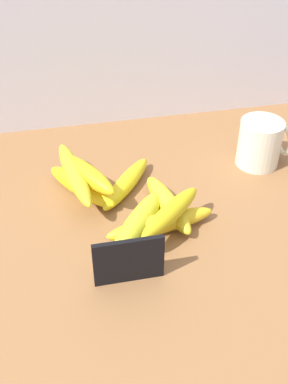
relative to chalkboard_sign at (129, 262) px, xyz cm
name	(u,v)px	position (x,y,z in cm)	size (l,w,h in cm)	color
counter_top	(158,230)	(7.45, 11.68, -5.36)	(110.00, 76.00, 3.00)	brown
chalkboard_sign	(129,262)	(0.00, 0.00, 0.00)	(11.00, 1.80, 8.40)	black
coffee_mug	(261,143)	(32.41, 26.24, 1.05)	(10.30, 8.80, 9.82)	silver
banana_0	(137,225)	(3.32, 9.96, -1.75)	(19.55, 4.22, 4.22)	gold
banana_1	(168,204)	(9.94, 14.66, -2.00)	(17.28, 3.72, 3.72)	yellow
banana_2	(126,183)	(3.65, 22.71, -2.19)	(17.73, 3.32, 3.32)	yellow
banana_3	(81,186)	(-4.95, 23.13, -1.94)	(17.44, 3.82, 3.82)	yellow
banana_4	(163,223)	(7.81, 9.83, -2.08)	(19.83, 3.56, 3.56)	yellow
banana_5	(170,213)	(8.73, 8.48, 1.32)	(16.15, 3.24, 3.24)	gold
banana_6	(74,174)	(-6.07, 22.64, 1.60)	(20.71, 3.26, 3.26)	gold
banana_7	(87,174)	(-3.73, 21.69, 1.78)	(15.43, 3.62, 3.62)	yellow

